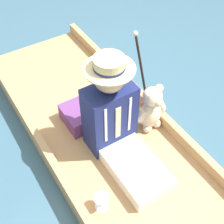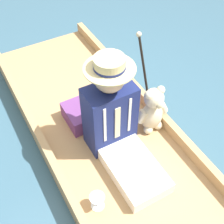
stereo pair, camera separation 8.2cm
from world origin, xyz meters
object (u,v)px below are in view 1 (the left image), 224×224
object	(u,v)px
teddy_bear	(151,109)
wine_glass	(101,200)
walking_cane	(142,70)
seated_person	(116,122)

from	to	relation	value
teddy_bear	wine_glass	world-z (taller)	teddy_bear
wine_glass	walking_cane	size ratio (longest dim) A/B	0.17
teddy_bear	walking_cane	world-z (taller)	walking_cane
teddy_bear	walking_cane	bearing A→B (deg)	-102.39
teddy_bear	wine_glass	size ratio (longest dim) A/B	3.55
seated_person	wine_glass	bearing A→B (deg)	40.32
seated_person	teddy_bear	size ratio (longest dim) A/B	1.90
seated_person	walking_cane	distance (m)	0.52
wine_glass	seated_person	bearing A→B (deg)	-133.39
seated_person	teddy_bear	distance (m)	0.40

